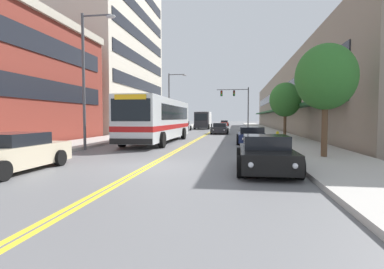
{
  "coord_description": "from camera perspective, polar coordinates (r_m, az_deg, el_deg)",
  "views": [
    {
      "loc": [
        3.31,
        -11.0,
        1.85
      ],
      "look_at": [
        -0.41,
        14.11,
        0.44
      ],
      "focal_mm": 28.0,
      "sensor_mm": 36.0,
      "label": 1
    }
  ],
  "objects": [
    {
      "name": "ground_plane",
      "position": [
        48.15,
        4.49,
        0.97
      ],
      "size": [
        240.0,
        240.0,
        0.0
      ],
      "primitive_type": "plane",
      "color": "slate"
    },
    {
      "name": "sidewalk_left",
      "position": [
        49.19,
        -4.04,
        1.11
      ],
      "size": [
        3.62,
        106.0,
        0.16
      ],
      "color": "#B2ADA5",
      "rests_on": "ground_plane"
    },
    {
      "name": "sidewalk_right",
      "position": [
        48.2,
        13.2,
        0.99
      ],
      "size": [
        3.62,
        106.0,
        0.16
      ],
      "color": "#B2ADA5",
      "rests_on": "ground_plane"
    },
    {
      "name": "centre_line",
      "position": [
        48.15,
        4.49,
        0.98
      ],
      "size": [
        0.34,
        106.0,
        0.01
      ],
      "color": "yellow",
      "rests_on": "ground_plane"
    },
    {
      "name": "office_tower_left",
      "position": [
        44.61,
        -17.1,
        14.91
      ],
      "size": [
        12.08,
        21.5,
        22.04
      ],
      "color": "beige",
      "rests_on": "ground_plane"
    },
    {
      "name": "storefront_row_right",
      "position": [
        49.1,
        20.34,
        5.89
      ],
      "size": [
        9.1,
        68.0,
        8.68
      ],
      "color": "gray",
      "rests_on": "ground_plane"
    },
    {
      "name": "city_bus",
      "position": [
        22.94,
        -6.24,
        3.08
      ],
      "size": [
        2.88,
        12.37,
        3.21
      ],
      "color": "silver",
      "rests_on": "ground_plane"
    },
    {
      "name": "car_silver_parked_left_near",
      "position": [
        42.97,
        -1.84,
        1.56
      ],
      "size": [
        2.21,
        4.2,
        1.35
      ],
      "color": "#B7B7BC",
      "rests_on": "ground_plane"
    },
    {
      "name": "car_champagne_parked_left_mid",
      "position": [
        12.05,
        -31.49,
        -3.11
      ],
      "size": [
        2.21,
        4.77,
        1.33
      ],
      "color": "beige",
      "rests_on": "ground_plane"
    },
    {
      "name": "car_black_parked_right_foreground",
      "position": [
        10.69,
        13.86,
        -3.67
      ],
      "size": [
        1.99,
        4.15,
        1.24
      ],
      "color": "black",
      "rests_on": "ground_plane"
    },
    {
      "name": "car_navy_parked_right_mid",
      "position": [
        21.98,
        11.33,
        -0.25
      ],
      "size": [
        2.18,
        4.33,
        1.19
      ],
      "color": "#19234C",
      "rests_on": "ground_plane"
    },
    {
      "name": "car_charcoal_moving_lead",
      "position": [
        35.01,
        5.34,
        1.11
      ],
      "size": [
        1.97,
        4.6,
        1.25
      ],
      "color": "#232328",
      "rests_on": "ground_plane"
    },
    {
      "name": "car_red_moving_second",
      "position": [
        66.82,
        6.2,
        2.1
      ],
      "size": [
        1.97,
        4.71,
        1.29
      ],
      "color": "maroon",
      "rests_on": "ground_plane"
    },
    {
      "name": "box_truck",
      "position": [
        50.52,
        2.15,
        2.82
      ],
      "size": [
        2.55,
        6.55,
        2.89
      ],
      "color": "#232328",
      "rests_on": "ground_plane"
    },
    {
      "name": "traffic_signal_mast",
      "position": [
        49.76,
        8.7,
        6.58
      ],
      "size": [
        5.21,
        0.38,
        6.83
      ],
      "color": "#47474C",
      "rests_on": "ground_plane"
    },
    {
      "name": "street_lamp_left_near",
      "position": [
        18.29,
        -19.21,
        11.56
      ],
      "size": [
        2.04,
        0.28,
        7.71
      ],
      "color": "#47474C",
      "rests_on": "ground_plane"
    },
    {
      "name": "street_lamp_left_far",
      "position": [
        38.82,
        -3.9,
        7.12
      ],
      "size": [
        2.4,
        0.28,
        7.53
      ],
      "color": "#47474C",
      "rests_on": "ground_plane"
    },
    {
      "name": "street_tree_right_near",
      "position": [
        14.36,
        24.13,
        9.91
      ],
      "size": [
        2.58,
        2.58,
        4.88
      ],
      "color": "brown",
      "rests_on": "sidewalk_right"
    },
    {
      "name": "street_tree_right_mid",
      "position": [
        26.28,
        17.34,
        6.33
      ],
      "size": [
        2.58,
        2.58,
        4.63
      ],
      "color": "brown",
      "rests_on": "sidewalk_right"
    },
    {
      "name": "fire_hydrant",
      "position": [
        20.09,
        15.96,
        -0.59
      ],
      "size": [
        0.29,
        0.21,
        0.83
      ],
      "color": "yellow",
      "rests_on": "sidewalk_right"
    }
  ]
}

